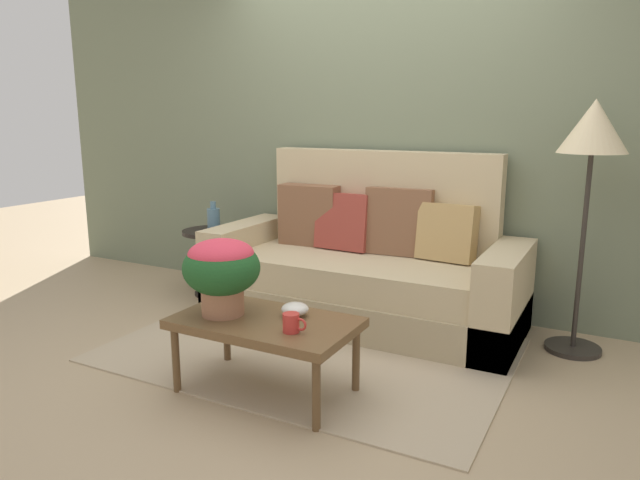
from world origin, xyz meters
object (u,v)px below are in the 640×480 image
object	(u,v)px
potted_plant	(222,268)
coffee_mug	(292,323)
snack_bowl	(295,309)
side_table	(211,250)
coffee_table	(265,327)
couch	(365,270)
table_vase	(214,218)
floor_lamp	(592,145)

from	to	relation	value
potted_plant	coffee_mug	distance (m)	0.50
coffee_mug	snack_bowl	size ratio (longest dim) A/B	0.88
side_table	coffee_table	bearing A→B (deg)	-43.07
side_table	coffee_mug	world-z (taller)	side_table
couch	side_table	xyz separation A→B (m)	(-1.32, -0.05, 0.01)
couch	potted_plant	size ratio (longest dim) A/B	5.38
snack_bowl	side_table	bearing A→B (deg)	141.90
side_table	couch	bearing A→B (deg)	2.03
coffee_table	table_vase	bearing A→B (deg)	136.05
floor_lamp	snack_bowl	distance (m)	1.95
floor_lamp	table_vase	world-z (taller)	floor_lamp
coffee_mug	table_vase	xyz separation A→B (m)	(-1.52, 1.35, 0.17)
floor_lamp	potted_plant	size ratio (longest dim) A/B	3.78
potted_plant	snack_bowl	xyz separation A→B (m)	(0.35, 0.15, -0.21)
couch	snack_bowl	size ratio (longest dim) A/B	15.10
side_table	potted_plant	bearing A→B (deg)	-49.62
floor_lamp	coffee_table	bearing A→B (deg)	-135.69
couch	table_vase	distance (m)	1.33
couch	floor_lamp	bearing A→B (deg)	2.72
potted_plant	coffee_mug	size ratio (longest dim) A/B	3.19
couch	table_vase	size ratio (longest dim) A/B	9.50
side_table	floor_lamp	distance (m)	2.84
couch	coffee_table	distance (m)	1.28
snack_bowl	coffee_table	bearing A→B (deg)	-136.74
couch	floor_lamp	distance (m)	1.65
snack_bowl	table_vase	distance (m)	1.83
floor_lamp	potted_plant	bearing A→B (deg)	-139.35
couch	potted_plant	xyz separation A→B (m)	(-0.24, -1.32, 0.30)
snack_bowl	table_vase	world-z (taller)	table_vase
couch	coffee_mug	distance (m)	1.40
potted_plant	coffee_mug	xyz separation A→B (m)	(0.45, -0.06, -0.20)
coffee_mug	snack_bowl	distance (m)	0.23
couch	snack_bowl	distance (m)	1.18
couch	potted_plant	distance (m)	1.37
snack_bowl	potted_plant	bearing A→B (deg)	-157.02
potted_plant	coffee_table	bearing A→B (deg)	9.72
potted_plant	table_vase	xyz separation A→B (m)	(-1.06, 1.29, -0.03)
potted_plant	side_table	bearing A→B (deg)	130.38
potted_plant	coffee_mug	bearing A→B (deg)	-7.02
side_table	floor_lamp	xyz separation A→B (m)	(2.70, 0.11, 0.89)
coffee_mug	potted_plant	bearing A→B (deg)	172.98
floor_lamp	snack_bowl	world-z (taller)	floor_lamp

